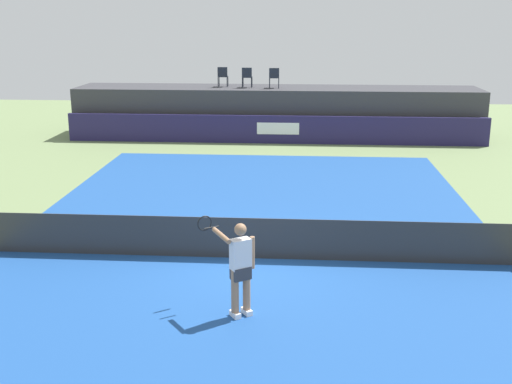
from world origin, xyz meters
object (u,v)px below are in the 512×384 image
at_px(spectator_chair_left, 247,76).
at_px(tennis_player, 240,266).
at_px(spectator_chair_far_left, 223,76).
at_px(spectator_chair_center, 274,77).

height_order(spectator_chair_left, tennis_player, spectator_chair_left).
bearing_deg(spectator_chair_far_left, spectator_chair_left, -11.46).
height_order(spectator_chair_far_left, tennis_player, spectator_chair_far_left).
xyz_separation_m(spectator_chair_center, tennis_player, (0.19, -17.78, -1.73)).
relative_size(spectator_chair_far_left, spectator_chair_left, 1.00).
xyz_separation_m(spectator_chair_far_left, spectator_chair_center, (2.33, -0.36, 0.00)).
relative_size(spectator_chair_center, tennis_player, 0.50).
relative_size(spectator_chair_far_left, tennis_player, 0.50).
height_order(spectator_chair_far_left, spectator_chair_center, same).
distance_m(spectator_chair_left, tennis_player, 18.06).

